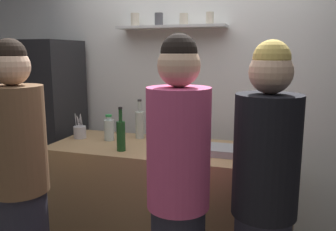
{
  "coord_description": "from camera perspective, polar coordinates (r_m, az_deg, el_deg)",
  "views": [
    {
      "loc": [
        0.76,
        -1.96,
        1.65
      ],
      "look_at": [
        -0.02,
        0.5,
        1.17
      ],
      "focal_mm": 36.78,
      "sensor_mm": 36.0,
      "label": 1
    }
  ],
  "objects": [
    {
      "name": "person_brown_jacket",
      "position": [
        2.31,
        -23.28,
        -10.34
      ],
      "size": [
        0.34,
        0.34,
        1.73
      ],
      "rotation": [
        0.0,
        0.0,
        5.68
      ],
      "color": "#262633",
      "rests_on": "ground"
    },
    {
      "name": "person_blonde",
      "position": [
        1.95,
        15.58,
        -14.18
      ],
      "size": [
        0.34,
        0.34,
        1.71
      ],
      "rotation": [
        0.0,
        0.0,
        1.24
      ],
      "color": "#262633",
      "rests_on": "ground"
    },
    {
      "name": "utensil_holder",
      "position": [
        3.04,
        -14.4,
        -2.65
      ],
      "size": [
        0.11,
        0.11,
        0.22
      ],
      "color": "#B2B2B7",
      "rests_on": "counter"
    },
    {
      "name": "wine_bottle_pale_glass",
      "position": [
        2.94,
        -4.68,
        -1.35
      ],
      "size": [
        0.08,
        0.08,
        0.33
      ],
      "color": "#B2BFB2",
      "rests_on": "counter"
    },
    {
      "name": "baking_pan",
      "position": [
        2.53,
        9.33,
        -5.75
      ],
      "size": [
        0.34,
        0.24,
        0.05
      ],
      "primitive_type": "cube",
      "color": "gray",
      "rests_on": "counter"
    },
    {
      "name": "back_wall_assembly",
      "position": [
        3.31,
        4.3,
        4.46
      ],
      "size": [
        4.8,
        0.32,
        2.6
      ],
      "color": "white",
      "rests_on": "ground"
    },
    {
      "name": "wine_bottle_amber_glass",
      "position": [
        2.35,
        15.65,
        -4.59
      ],
      "size": [
        0.08,
        0.08,
        0.35
      ],
      "color": "#472814",
      "rests_on": "counter"
    },
    {
      "name": "counter",
      "position": [
        2.84,
        0.0,
        -14.27
      ],
      "size": [
        1.85,
        0.7,
        0.92
      ],
      "primitive_type": "cube",
      "color": "#9E7A51",
      "rests_on": "ground"
    },
    {
      "name": "water_bottle_plastic",
      "position": [
        2.91,
        -9.75,
        -2.23
      ],
      "size": [
        0.08,
        0.08,
        0.22
      ],
      "color": "silver",
      "rests_on": "counter"
    },
    {
      "name": "refrigerator",
      "position": [
        3.62,
        -19.45,
        -2.41
      ],
      "size": [
        0.61,
        0.6,
        1.76
      ],
      "color": "black",
      "rests_on": "ground"
    },
    {
      "name": "wine_bottle_dark_glass",
      "position": [
        2.69,
        1.1,
        -2.83
      ],
      "size": [
        0.08,
        0.08,
        0.28
      ],
      "color": "black",
      "rests_on": "counter"
    },
    {
      "name": "person_pink_top",
      "position": [
        1.93,
        1.7,
        -13.41
      ],
      "size": [
        0.34,
        0.34,
        1.74
      ],
      "rotation": [
        0.0,
        0.0,
        5.02
      ],
      "color": "#262633",
      "rests_on": "ground"
    },
    {
      "name": "wine_bottle_green_glass",
      "position": [
        2.58,
        -7.81,
        -3.15
      ],
      "size": [
        0.07,
        0.07,
        0.33
      ],
      "color": "#19471E",
      "rests_on": "counter"
    }
  ]
}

